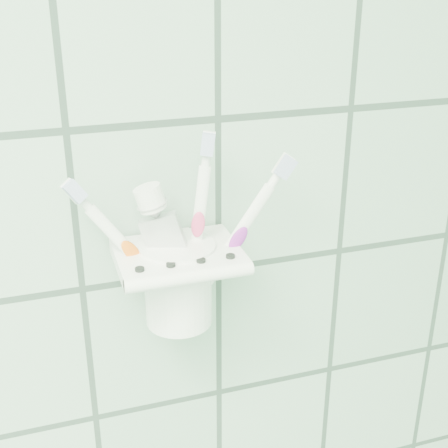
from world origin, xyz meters
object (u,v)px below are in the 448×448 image
(cup, at_px, (178,280))
(toothbrush_blue, at_px, (186,226))
(toothbrush_orange, at_px, (181,231))
(toothpaste_tube, at_px, (189,240))
(toothbrush_pink, at_px, (186,231))
(holder_bracket, at_px, (178,257))

(cup, relative_size, toothbrush_blue, 0.46)
(toothbrush_orange, bearing_deg, cup, 99.10)
(toothbrush_orange, distance_m, toothpaste_tube, 0.02)
(toothbrush_pink, bearing_deg, toothpaste_tube, -5.68)
(holder_bracket, relative_size, toothbrush_pink, 0.68)
(toothbrush_orange, bearing_deg, holder_bracket, 104.49)
(toothbrush_blue, xyz_separation_m, toothbrush_orange, (-0.01, -0.02, 0.00))
(toothbrush_pink, xyz_separation_m, toothbrush_blue, (0.00, 0.01, 0.00))
(holder_bracket, bearing_deg, cup, 80.95)
(toothbrush_pink, distance_m, toothbrush_orange, 0.01)
(toothbrush_pink, relative_size, toothpaste_tube, 1.15)
(cup, relative_size, toothbrush_orange, 0.47)
(holder_bracket, relative_size, toothbrush_orange, 0.65)
(toothbrush_blue, height_order, toothbrush_orange, toothbrush_orange)
(toothbrush_blue, bearing_deg, holder_bracket, -125.29)
(cup, relative_size, toothbrush_pink, 0.49)
(toothbrush_pink, relative_size, toothbrush_orange, 0.95)
(holder_bracket, relative_size, cup, 1.38)
(holder_bracket, height_order, toothbrush_orange, toothbrush_orange)
(holder_bracket, xyz_separation_m, cup, (0.00, 0.00, -0.03))
(holder_bracket, bearing_deg, toothbrush_orange, -79.96)
(toothpaste_tube, bearing_deg, toothbrush_pink, -143.69)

